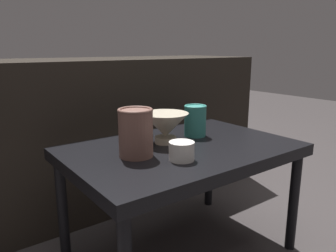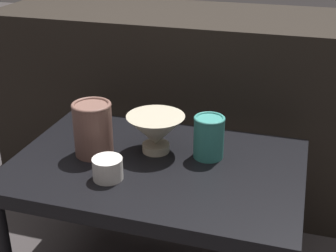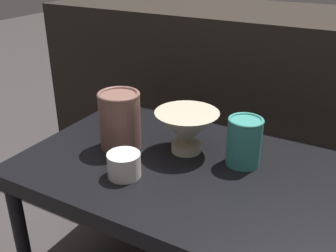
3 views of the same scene
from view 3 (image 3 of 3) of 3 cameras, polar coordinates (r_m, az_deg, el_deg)
table at (r=0.98m, az=2.08°, el=-7.62°), size 0.78×0.52×0.41m
couch_backdrop at (r=1.51m, az=13.06°, el=2.90°), size 1.60×0.50×0.69m
bowl at (r=0.99m, az=2.72°, el=-0.43°), size 0.16×0.16×0.11m
vase_textured_left at (r=1.01m, az=-6.85°, el=1.04°), size 0.11×0.11×0.15m
vase_colorful_right at (r=0.95m, az=11.00°, el=-2.12°), size 0.08×0.08×0.12m
cup at (r=0.90m, az=-6.40°, el=-5.63°), size 0.08×0.08×0.06m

